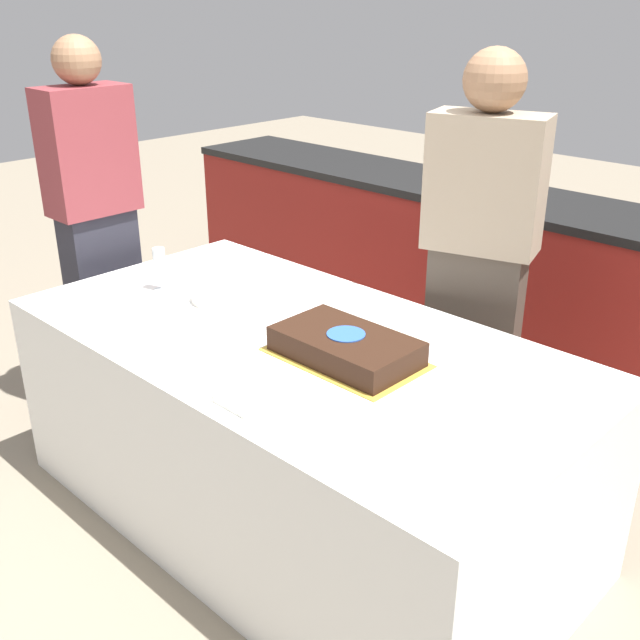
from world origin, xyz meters
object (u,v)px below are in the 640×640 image
plate_stack (222,296)px  wine_glass (159,262)px  person_cutting_cake (478,267)px  cake (346,347)px  person_seated_left (98,229)px

plate_stack → wine_glass: 0.29m
wine_glass → person_cutting_cake: size_ratio=0.10×
wine_glass → person_cutting_cake: bearing=41.0°
wine_glass → cake: bearing=3.5°
cake → wine_glass: size_ratio=2.89×
person_cutting_cake → person_seated_left: (-1.47, -0.75, 0.00)m
cake → person_cutting_cake: bearing=90.0°
cake → person_seated_left: (-1.47, -0.00, 0.08)m
wine_glass → person_seated_left: (-0.55, 0.06, 0.00)m
plate_stack → person_seated_left: 0.81m
wine_glass → person_seated_left: bearing=174.1°
plate_stack → wine_glass: size_ratio=1.33×
person_seated_left → wine_glass: bearing=-95.9°
cake → plate_stack: (-0.67, 0.04, -0.02)m
plate_stack → person_seated_left: (-0.80, -0.04, 0.10)m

